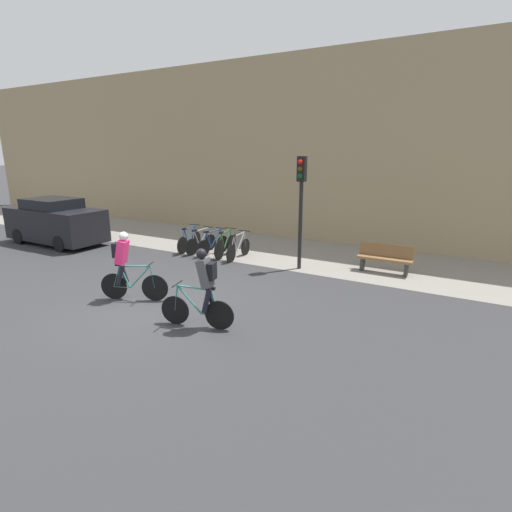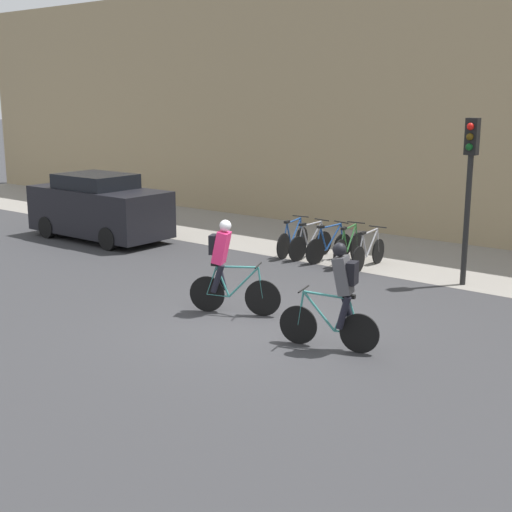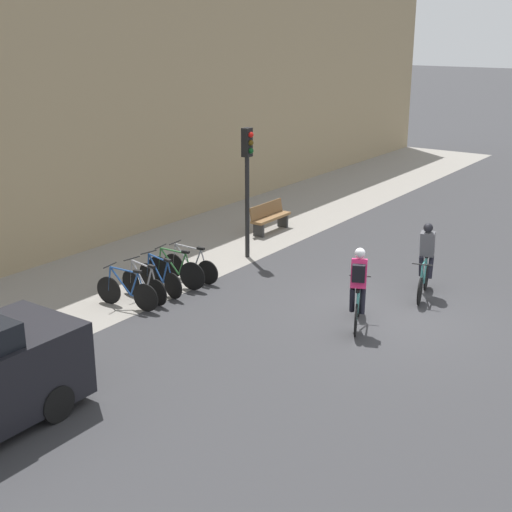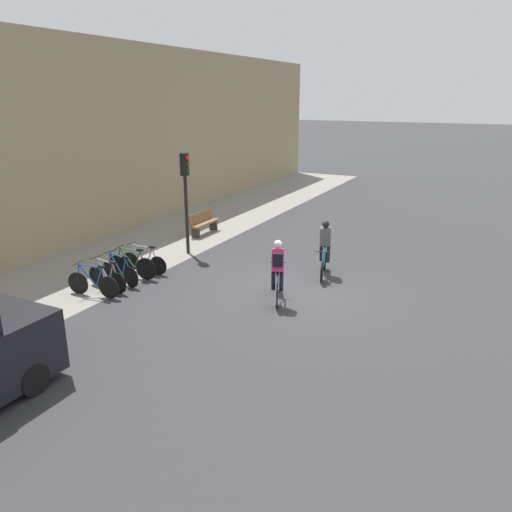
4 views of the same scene
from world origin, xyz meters
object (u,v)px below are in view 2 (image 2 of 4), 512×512
at_px(parked_bike_0, 293,240).
at_px(parked_bike_3, 349,248).
at_px(cyclist_grey, 339,293).
at_px(cyclist_pink, 225,264).
at_px(traffic_light_pole, 470,171).
at_px(parked_car, 99,208).
at_px(parked_bike_4, 369,252).
at_px(parked_bike_1, 311,243).
at_px(parked_bike_2, 329,246).

relative_size(parked_bike_0, parked_bike_3, 1.00).
xyz_separation_m(cyclist_grey, parked_bike_3, (-2.97, 5.18, -0.53)).
bearing_deg(cyclist_pink, cyclist_grey, -7.71).
xyz_separation_m(cyclist_pink, traffic_light_pole, (2.67, 4.74, 1.52)).
bearing_deg(parked_car, cyclist_grey, -18.89).
bearing_deg(parked_bike_4, parked_bike_1, 179.95).
relative_size(parked_bike_1, parked_car, 0.37).
bearing_deg(parked_bike_0, traffic_light_pole, -0.90).
distance_m(cyclist_grey, parked_car, 10.71).
relative_size(cyclist_grey, parked_bike_0, 1.06).
xyz_separation_m(parked_bike_0, traffic_light_pole, (4.58, -0.07, 2.07)).
xyz_separation_m(cyclist_pink, cyclist_grey, (2.72, -0.37, 0.00)).
bearing_deg(parked_car, cyclist_pink, -22.69).
bearing_deg(cyclist_pink, parked_car, 157.31).
relative_size(parked_bike_1, traffic_light_pole, 0.44).
distance_m(parked_bike_0, traffic_light_pole, 5.02).
xyz_separation_m(cyclist_pink, parked_car, (-7.41, 3.10, -0.05)).
distance_m(parked_bike_2, parked_bike_4, 1.11).
xyz_separation_m(parked_bike_2, parked_bike_4, (1.11, -0.00, -0.00)).
relative_size(cyclist_pink, parked_bike_1, 1.13).
xyz_separation_m(parked_bike_0, parked_bike_4, (2.21, -0.00, -0.01)).
distance_m(parked_bike_2, parked_bike_3, 0.55).
relative_size(cyclist_grey, parked_car, 0.41).
bearing_deg(parked_bike_2, parked_bike_3, 0.12).
relative_size(parked_bike_4, parked_car, 0.39).
xyz_separation_m(parked_bike_0, parked_bike_2, (1.10, 0.00, -0.01)).
xyz_separation_m(cyclist_pink, parked_bike_4, (0.31, 4.81, -0.56)).
xyz_separation_m(parked_bike_3, traffic_light_pole, (2.92, -0.07, 2.05)).
distance_m(cyclist_pink, parked_bike_2, 4.91).
xyz_separation_m(parked_bike_0, parked_bike_1, (0.55, 0.00, -0.01)).
bearing_deg(cyclist_grey, cyclist_pink, 172.29).
bearing_deg(traffic_light_pole, parked_car, -170.74).
bearing_deg(parked_bike_0, parked_bike_1, 0.02).
height_order(parked_bike_0, parked_bike_1, parked_bike_0).
bearing_deg(cyclist_grey, parked_bike_0, 131.74).
height_order(cyclist_grey, parked_bike_4, cyclist_grey).
bearing_deg(cyclist_pink, parked_bike_0, 111.58).
distance_m(parked_bike_2, traffic_light_pole, 4.05).
relative_size(parked_bike_3, parked_car, 0.39).
relative_size(parked_bike_0, traffic_light_pole, 0.47).
xyz_separation_m(parked_bike_2, parked_bike_3, (0.55, 0.00, 0.02)).
bearing_deg(parked_bike_4, parked_car, -167.48).
relative_size(parked_bike_0, parked_car, 0.39).
bearing_deg(cyclist_pink, parked_bike_2, 99.45).
height_order(cyclist_grey, parked_bike_1, cyclist_grey).
height_order(parked_bike_0, parked_bike_4, parked_bike_0).
height_order(parked_bike_2, parked_car, parked_car).
height_order(parked_bike_0, parked_bike_2, parked_bike_0).
distance_m(traffic_light_pole, parked_car, 10.34).
height_order(cyclist_pink, traffic_light_pole, traffic_light_pole).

